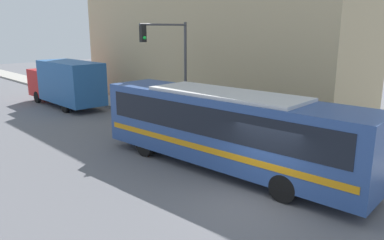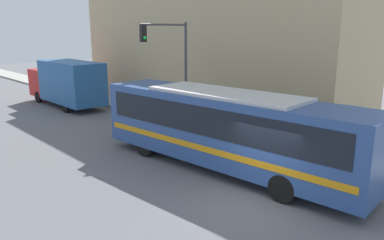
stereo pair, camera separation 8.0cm
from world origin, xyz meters
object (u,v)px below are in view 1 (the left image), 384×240
object	(u,v)px
delivery_truck	(65,82)
traffic_light_pole	(172,56)
fire_hydrant	(278,140)
city_bus	(225,125)
parking_meter	(194,109)

from	to	relation	value
delivery_truck	traffic_light_pole	world-z (taller)	traffic_light_pole
delivery_truck	fire_hydrant	world-z (taller)	delivery_truck
city_bus	parking_meter	size ratio (longest dim) A/B	8.56
fire_hydrant	parking_meter	distance (m)	5.79
city_bus	fire_hydrant	size ratio (longest dim) A/B	17.56
city_bus	traffic_light_pole	size ratio (longest dim) A/B	2.06
parking_meter	traffic_light_pole	bearing A→B (deg)	135.35
fire_hydrant	delivery_truck	bearing A→B (deg)	98.57
city_bus	delivery_truck	xyz separation A→B (m)	(1.18, 16.85, -0.06)
city_bus	parking_meter	bearing A→B (deg)	52.34
city_bus	parking_meter	distance (m)	6.84
delivery_truck	traffic_light_pole	size ratio (longest dim) A/B	1.41
fire_hydrant	traffic_light_pole	bearing A→B (deg)	97.76
fire_hydrant	city_bus	bearing A→B (deg)	178.94
traffic_light_pole	city_bus	bearing A→B (deg)	-113.17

